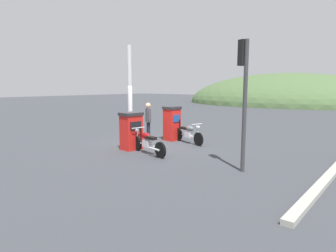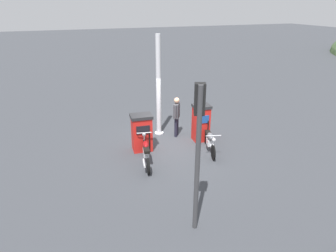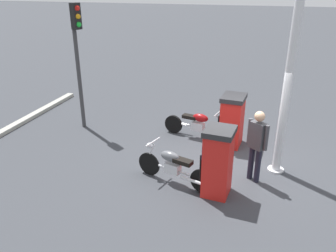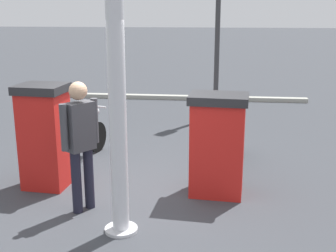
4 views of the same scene
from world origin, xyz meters
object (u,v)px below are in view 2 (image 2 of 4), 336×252
fuel_pump_near (142,132)px  fuel_pump_far (201,123)px  motorcycle_far_pump (210,140)px  motorcycle_near_pump (146,152)px  canopy_support_pole (159,89)px  attendant_person (177,114)px  roadside_traffic_light (198,135)px

fuel_pump_near → fuel_pump_far: 2.55m
fuel_pump_near → motorcycle_far_pump: bearing=66.9°
fuel_pump_near → motorcycle_near_pump: size_ratio=0.71×
motorcycle_far_pump → canopy_support_pole: canopy_support_pole is taller
attendant_person → canopy_support_pole: 1.33m
fuel_pump_near → motorcycle_far_pump: size_ratio=0.76×
motorcycle_near_pump → roadside_traffic_light: bearing=3.5°
fuel_pump_far → attendant_person: 1.11m
fuel_pump_far → motorcycle_near_pump: 2.90m
fuel_pump_near → attendant_person: size_ratio=0.85×
attendant_person → canopy_support_pole: (-0.52, -0.62, 1.05)m
motorcycle_near_pump → attendant_person: bearing=132.7°
motorcycle_far_pump → roadside_traffic_light: roadside_traffic_light is taller
motorcycle_far_pump → attendant_person: 1.98m
fuel_pump_near → roadside_traffic_light: size_ratio=0.39×
fuel_pump_near → canopy_support_pole: canopy_support_pole is taller
fuel_pump_far → canopy_support_pole: bearing=-132.2°
canopy_support_pole → motorcycle_far_pump: bearing=29.0°
motorcycle_far_pump → attendant_person: attendant_person is taller
canopy_support_pole → roadside_traffic_light: bearing=-10.3°
fuel_pump_far → motorcycle_near_pump: size_ratio=0.76×
motorcycle_far_pump → canopy_support_pole: 3.08m
fuel_pump_near → roadside_traffic_light: (4.63, 0.07, 1.84)m
attendant_person → roadside_traffic_light: (5.38, -1.69, 1.58)m
motorcycle_far_pump → roadside_traffic_light: (3.59, -2.35, 2.12)m
fuel_pump_far → attendant_person: bearing=-133.7°
attendant_person → motorcycle_near_pump: bearing=-47.3°
fuel_pump_far → motorcycle_far_pump: (1.03, -0.13, -0.33)m
fuel_pump_near → motorcycle_near_pump: fuel_pump_near is taller
motorcycle_far_pump → roadside_traffic_light: 4.79m
roadside_traffic_light → canopy_support_pole: bearing=169.7°
fuel_pump_near → canopy_support_pole: 2.15m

